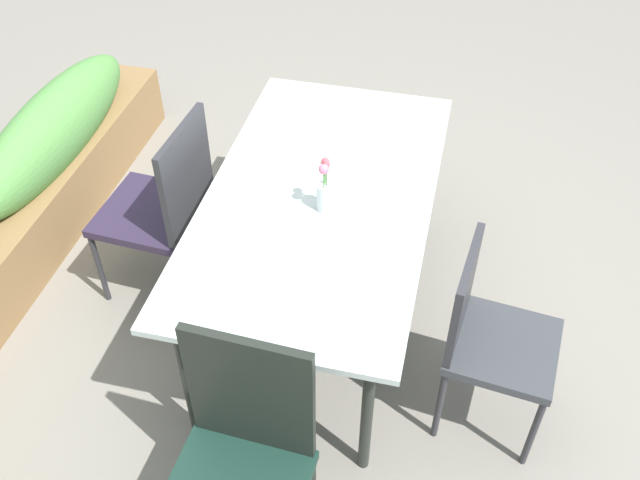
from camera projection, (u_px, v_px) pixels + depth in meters
ground_plane at (310, 315)px, 3.46m from camera, size 12.00×12.00×0.00m
dining_table at (320, 204)px, 3.00m from camera, size 1.72×0.94×0.75m
chair_far_side at (166, 202)px, 3.26m from camera, size 0.49×0.49×0.96m
chair_near_left at (488, 332)px, 2.73m from camera, size 0.46×0.46×0.88m
chair_end_left at (241, 457)px, 2.29m from camera, size 0.47×0.47×1.01m
flower_vase at (325, 190)px, 2.83m from camera, size 0.08×0.07×0.25m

